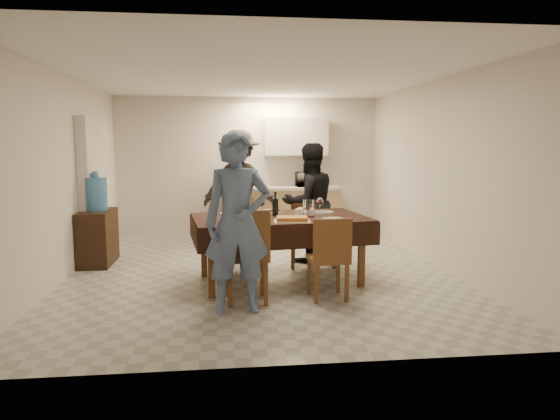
{
  "coord_description": "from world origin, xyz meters",
  "views": [
    {
      "loc": [
        -0.48,
        -6.65,
        1.7
      ],
      "look_at": [
        0.24,
        -0.3,
        0.86
      ],
      "focal_mm": 32.0,
      "sensor_mm": 36.0,
      "label": 1
    }
  ],
  "objects_px": {
    "microwave": "(309,179)",
    "water_jug": "(96,194)",
    "person_far": "(309,203)",
    "person_kitchen": "(239,185)",
    "water_pitcher": "(308,208)",
    "savoury_tart": "(292,219)",
    "dining_table": "(280,220)",
    "wine_bottle": "(275,204)",
    "person_near": "(238,223)",
    "console": "(98,237)"
  },
  "relations": [
    {
      "from": "dining_table",
      "to": "person_far",
      "type": "relative_size",
      "value": 1.3
    },
    {
      "from": "savoury_tart",
      "to": "microwave",
      "type": "height_order",
      "value": "microwave"
    },
    {
      "from": "microwave",
      "to": "water_pitcher",
      "type": "bearing_deg",
      "value": 79.98
    },
    {
      "from": "console",
      "to": "person_kitchen",
      "type": "bearing_deg",
      "value": 37.85
    },
    {
      "from": "dining_table",
      "to": "person_kitchen",
      "type": "height_order",
      "value": "person_kitchen"
    },
    {
      "from": "microwave",
      "to": "person_near",
      "type": "distance_m",
      "value": 4.59
    },
    {
      "from": "person_near",
      "to": "person_far",
      "type": "bearing_deg",
      "value": 59.38
    },
    {
      "from": "dining_table",
      "to": "microwave",
      "type": "xyz_separation_m",
      "value": [
        0.94,
        3.29,
        0.26
      ]
    },
    {
      "from": "dining_table",
      "to": "console",
      "type": "bearing_deg",
      "value": 146.66
    },
    {
      "from": "dining_table",
      "to": "console",
      "type": "relative_size",
      "value": 2.68
    },
    {
      "from": "water_pitcher",
      "to": "person_near",
      "type": "distance_m",
      "value": 1.35
    },
    {
      "from": "console",
      "to": "savoury_tart",
      "type": "xyz_separation_m",
      "value": [
        2.58,
        -1.6,
        0.46
      ]
    },
    {
      "from": "person_kitchen",
      "to": "water_pitcher",
      "type": "bearing_deg",
      "value": -75.34
    },
    {
      "from": "microwave",
      "to": "person_far",
      "type": "height_order",
      "value": "person_far"
    },
    {
      "from": "water_jug",
      "to": "wine_bottle",
      "type": "bearing_deg",
      "value": -25.65
    },
    {
      "from": "console",
      "to": "water_pitcher",
      "type": "bearing_deg",
      "value": -24.11
    },
    {
      "from": "console",
      "to": "water_pitcher",
      "type": "relative_size",
      "value": 3.9
    },
    {
      "from": "console",
      "to": "water_pitcher",
      "type": "height_order",
      "value": "water_pitcher"
    },
    {
      "from": "savoury_tart",
      "to": "water_pitcher",
      "type": "bearing_deg",
      "value": 52.85
    },
    {
      "from": "console",
      "to": "wine_bottle",
      "type": "xyz_separation_m",
      "value": [
        2.43,
        -1.17,
        0.59
      ]
    },
    {
      "from": "microwave",
      "to": "console",
      "type": "bearing_deg",
      "value": 31.11
    },
    {
      "from": "console",
      "to": "water_pitcher",
      "type": "distance_m",
      "value": 3.15
    },
    {
      "from": "dining_table",
      "to": "person_kitchen",
      "type": "bearing_deg",
      "value": 90.91
    },
    {
      "from": "wine_bottle",
      "to": "microwave",
      "type": "height_order",
      "value": "microwave"
    },
    {
      "from": "savoury_tart",
      "to": "microwave",
      "type": "xyz_separation_m",
      "value": [
        0.84,
        3.67,
        0.2
      ]
    },
    {
      "from": "wine_bottle",
      "to": "microwave",
      "type": "distance_m",
      "value": 3.38
    },
    {
      "from": "wine_bottle",
      "to": "person_kitchen",
      "type": "relative_size",
      "value": 0.16
    },
    {
      "from": "microwave",
      "to": "water_jug",
      "type": "bearing_deg",
      "value": 31.11
    },
    {
      "from": "savoury_tart",
      "to": "person_near",
      "type": "xyz_separation_m",
      "value": [
        -0.65,
        -0.67,
        0.07
      ]
    },
    {
      "from": "dining_table",
      "to": "microwave",
      "type": "distance_m",
      "value": 3.43
    },
    {
      "from": "person_near",
      "to": "person_far",
      "type": "relative_size",
      "value": 1.06
    },
    {
      "from": "microwave",
      "to": "person_near",
      "type": "xyz_separation_m",
      "value": [
        -1.49,
        -4.34,
        -0.13
      ]
    },
    {
      "from": "dining_table",
      "to": "person_near",
      "type": "height_order",
      "value": "person_near"
    },
    {
      "from": "microwave",
      "to": "person_kitchen",
      "type": "bearing_deg",
      "value": 18.51
    },
    {
      "from": "water_pitcher",
      "to": "dining_table",
      "type": "bearing_deg",
      "value": 171.87
    },
    {
      "from": "water_pitcher",
      "to": "person_far",
      "type": "distance_m",
      "value": 1.12
    },
    {
      "from": "water_jug",
      "to": "console",
      "type": "bearing_deg",
      "value": 0.0
    },
    {
      "from": "dining_table",
      "to": "water_jug",
      "type": "height_order",
      "value": "water_jug"
    },
    {
      "from": "console",
      "to": "microwave",
      "type": "relative_size",
      "value": 1.69
    },
    {
      "from": "water_pitcher",
      "to": "microwave",
      "type": "xyz_separation_m",
      "value": [
        0.59,
        3.34,
        0.12
      ]
    },
    {
      "from": "savoury_tart",
      "to": "person_kitchen",
      "type": "bearing_deg",
      "value": 98.92
    },
    {
      "from": "wine_bottle",
      "to": "water_pitcher",
      "type": "relative_size",
      "value": 1.43
    },
    {
      "from": "person_kitchen",
      "to": "person_far",
      "type": "bearing_deg",
      "value": -61.86
    },
    {
      "from": "person_kitchen",
      "to": "savoury_tart",
      "type": "bearing_deg",
      "value": -81.08
    },
    {
      "from": "water_pitcher",
      "to": "savoury_tart",
      "type": "height_order",
      "value": "water_pitcher"
    },
    {
      "from": "microwave",
      "to": "wine_bottle",
      "type": "bearing_deg",
      "value": 72.99
    },
    {
      "from": "wine_bottle",
      "to": "person_far",
      "type": "distance_m",
      "value": 1.17
    },
    {
      "from": "person_near",
      "to": "wine_bottle",
      "type": "bearing_deg",
      "value": 62.58
    },
    {
      "from": "water_jug",
      "to": "person_near",
      "type": "relative_size",
      "value": 0.26
    },
    {
      "from": "water_jug",
      "to": "person_kitchen",
      "type": "xyz_separation_m",
      "value": [
        2.08,
        1.62,
        -0.03
      ]
    }
  ]
}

